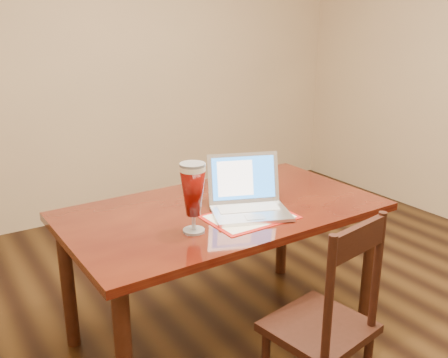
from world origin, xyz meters
TOP-DOWN VIEW (x-y plane):
  - dining_table at (-0.25, 0.45)m, footprint 1.58×0.90m
  - dining_chair at (-0.19, -0.23)m, footprint 0.45×0.43m

SIDE VIEW (x-z plane):
  - dining_chair at x=-0.19m, z-range -0.03..0.89m
  - dining_table at x=-0.25m, z-range 0.14..1.19m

